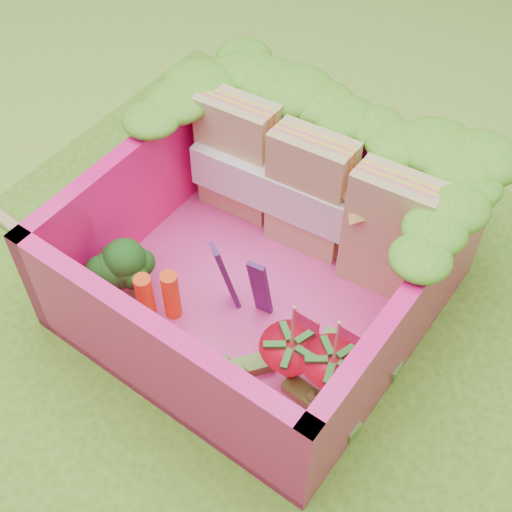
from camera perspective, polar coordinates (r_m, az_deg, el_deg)
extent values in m
plane|color=#7EC036|center=(3.02, -1.38, -4.18)|extent=(14.00, 14.00, 0.00)
cube|color=#5A9221|center=(3.00, -1.39, -4.02)|extent=(2.60, 2.60, 0.03)
cube|color=#E43A95|center=(2.99, 0.40, -2.96)|extent=(1.30, 1.30, 0.05)
cube|color=#FF157C|center=(3.16, 7.06, 7.04)|extent=(1.30, 0.07, 0.55)
cube|color=#FF157C|center=(2.53, -7.87, -8.61)|extent=(1.30, 0.07, 0.55)
cube|color=#FF157C|center=(3.08, -8.91, 5.32)|extent=(0.07, 1.30, 0.55)
cube|color=#FF157C|center=(2.63, 11.39, -6.06)|extent=(0.07, 1.30, 0.55)
ellipsoid|color=#358E19|center=(3.13, -0.73, 14.91)|extent=(0.30, 0.30, 0.11)
ellipsoid|color=#358E19|center=(3.07, 1.20, 14.10)|extent=(0.30, 0.30, 0.11)
ellipsoid|color=#358E19|center=(3.01, 3.18, 13.24)|extent=(0.30, 0.30, 0.11)
ellipsoid|color=#358E19|center=(2.96, 5.23, 12.34)|extent=(0.30, 0.30, 0.11)
ellipsoid|color=#358E19|center=(2.92, 7.32, 11.39)|extent=(0.30, 0.30, 0.11)
ellipsoid|color=#358E19|center=(2.87, 9.47, 10.40)|extent=(0.30, 0.30, 0.11)
ellipsoid|color=#358E19|center=(2.84, 11.66, 9.36)|extent=(0.30, 0.30, 0.11)
ellipsoid|color=#358E19|center=(2.80, 13.90, 8.29)|extent=(0.30, 0.30, 0.11)
ellipsoid|color=#358E19|center=(2.78, 16.16, 7.18)|extent=(0.30, 0.30, 0.11)
ellipsoid|color=#358E19|center=(2.89, -7.85, 10.83)|extent=(0.27, 0.27, 0.10)
ellipsoid|color=#358E19|center=(2.96, -6.04, 12.27)|extent=(0.27, 0.27, 0.10)
ellipsoid|color=#358E19|center=(3.04, -4.29, 13.62)|extent=(0.27, 0.27, 0.10)
ellipsoid|color=#358E19|center=(3.13, -2.63, 14.88)|extent=(0.27, 0.27, 0.10)
ellipsoid|color=#358E19|center=(3.22, -1.03, 16.07)|extent=(0.27, 0.27, 0.10)
ellipsoid|color=#358E19|center=(2.43, 13.00, 0.27)|extent=(0.27, 0.27, 0.10)
ellipsoid|color=#358E19|center=(2.53, 14.47, 2.24)|extent=(0.27, 0.27, 0.10)
ellipsoid|color=#358E19|center=(2.62, 15.84, 4.07)|extent=(0.27, 0.27, 0.10)
ellipsoid|color=#358E19|center=(2.72, 17.11, 5.76)|extent=(0.27, 0.27, 0.10)
ellipsoid|color=#358E19|center=(2.82, 18.30, 7.33)|extent=(0.27, 0.27, 0.10)
cube|color=tan|center=(3.08, -1.45, 7.96)|extent=(0.35, 0.18, 0.59)
cube|color=tan|center=(2.93, 4.33, 5.04)|extent=(0.35, 0.18, 0.59)
cube|color=tan|center=(2.83, 10.59, 1.79)|extent=(0.35, 0.18, 0.59)
cube|color=white|center=(2.96, 4.30, 4.64)|extent=(1.07, 0.28, 0.20)
cylinder|color=#6D9F4D|center=(2.96, -10.51, -2.09)|extent=(0.12, 0.12, 0.13)
ellipsoid|color=#174312|center=(2.87, -10.85, -0.60)|extent=(0.33, 0.33, 0.12)
cylinder|color=#FF5915|center=(2.83, -8.84, -3.34)|extent=(0.07, 0.07, 0.24)
cylinder|color=#FF5915|center=(2.82, -6.80, -3.12)|extent=(0.07, 0.07, 0.24)
cube|color=#3E1750|center=(2.78, -2.44, -1.64)|extent=(0.07, 0.05, 0.38)
cube|color=#3E1750|center=(2.74, 0.35, -2.61)|extent=(0.07, 0.03, 0.38)
cone|color=red|center=(2.64, 2.75, -8.57)|extent=(0.23, 0.23, 0.23)
cylinder|color=tan|center=(2.44, 2.96, -5.73)|extent=(0.01, 0.01, 0.24)
cube|color=#CD225E|center=(2.36, 4.04, -5.25)|extent=(0.10, 0.01, 0.06)
cone|color=red|center=(2.62, 5.99, -9.66)|extent=(0.23, 0.23, 0.23)
cylinder|color=tan|center=(2.42, 6.44, -6.88)|extent=(0.01, 0.01, 0.24)
cube|color=#CD225E|center=(2.34, 7.65, -6.43)|extent=(0.10, 0.01, 0.06)
cube|color=#5AA333|center=(2.80, 8.34, -7.70)|extent=(0.32, 0.10, 0.05)
cube|color=#5AA333|center=(2.67, 5.18, -11.90)|extent=(0.32, 0.10, 0.05)
cube|color=#5AA333|center=(2.73, -1.84, -9.13)|extent=(0.25, 0.30, 0.05)
cube|color=tan|center=(3.44, -19.41, 2.52)|extent=(2.27, 0.21, 0.04)
cube|color=tan|center=(3.41, -18.62, 2.29)|extent=(2.27, 0.21, 0.04)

